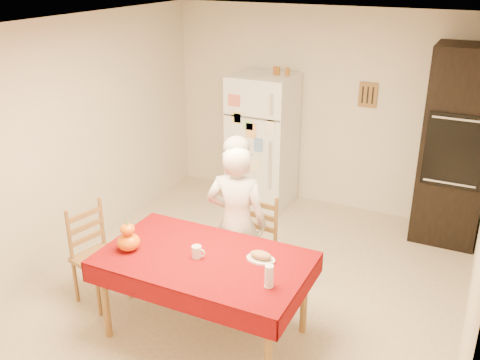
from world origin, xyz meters
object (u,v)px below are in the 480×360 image
Objects in this scene: chair_left at (95,250)px; coffee_mug at (197,252)px; oven_cabinet at (456,147)px; pumpkin_lower at (129,242)px; refrigerator at (263,141)px; wine_glass at (269,276)px; bread_plate at (261,259)px; dining_table at (204,265)px; seated_woman at (237,223)px; chair_far at (254,240)px.

chair_left is 1.17m from coffee_mug.
oven_cabinet is 3.67m from pumpkin_lower.
chair_left is at bearing -101.32° from refrigerator.
wine_glass reaches higher than bread_plate.
dining_table is at bearing -76.30° from refrigerator.
seated_woman reaches higher than bread_plate.
dining_table is at bearing -78.90° from chair_left.
seated_woman is 1.02m from wine_glass.
chair_far is 3.96× the size of bread_plate.
oven_cabinet is at bearing -138.90° from seated_woman.
oven_cabinet is at bearing 54.88° from chair_far.
chair_left is 0.61× the size of seated_woman.
seated_woman is at bearing 129.69° from wine_glass.
chair_far is at bearing -118.02° from seated_woman.
bread_plate is at bearing 19.76° from dining_table.
coffee_mug is (-0.11, -0.88, 0.30)m from chair_far.
oven_cabinet is 2.85m from bread_plate.
chair_far reaches higher than bread_plate.
seated_woman is 15.46× the size of coffee_mug.
oven_cabinet is at bearing 52.14° from pumpkin_lower.
chair_far is (0.05, 0.86, -0.18)m from dining_table.
wine_glass is at bearing -13.55° from dining_table.
oven_cabinet is at bearing 1.18° from refrigerator.
refrigerator is at bearing -83.49° from seated_woman.
chair_far is at bearing 83.04° from coffee_mug.
seated_woman is at bearing 86.70° from coffee_mug.
bread_plate is at bearing -56.56° from chair_far.
refrigerator is 1.98m from chair_far.
chair_far is at bearing -130.08° from oven_cabinet.
refrigerator is at bearing 113.32° from bread_plate.
seated_woman reaches higher than pumpkin_lower.
coffee_mug is 0.42× the size of bread_plate.
bread_plate is (1.62, 0.12, 0.26)m from chair_left.
coffee_mug is at bearing 13.99° from pumpkin_lower.
seated_woman reaches higher than dining_table.
seated_woman reaches higher than chair_left.
refrigerator is at bearing 103.70° from dining_table.
seated_woman is 6.44× the size of bread_plate.
wine_glass is at bearing 0.58° from pumpkin_lower.
oven_cabinet is 3.24m from coffee_mug.
chair_left is (-1.18, 0.03, -0.18)m from dining_table.
chair_left is (-2.81, -2.69, -0.59)m from oven_cabinet.
oven_cabinet reaches higher than pumpkin_lower.
bread_plate is (0.49, 0.18, -0.04)m from coffee_mug.
dining_table is 7.08× the size of bread_plate.
chair_far is (0.71, -1.82, -0.34)m from refrigerator.
oven_cabinet reaches higher than wine_glass.
pumpkin_lower is at bearing -89.36° from refrigerator.
wine_glass is at bearing -108.97° from oven_cabinet.
bread_plate is (-0.20, 0.31, -0.08)m from wine_glass.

